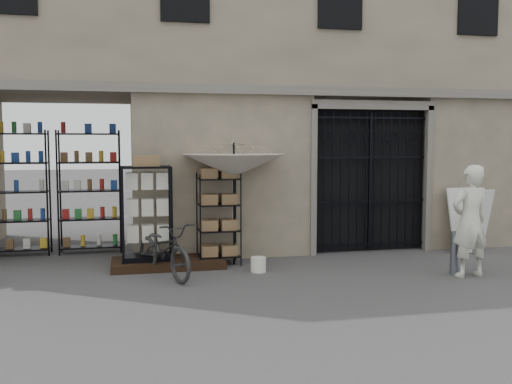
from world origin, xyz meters
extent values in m
plane|color=#242427|center=(0.00, 0.00, 0.00)|extent=(80.00, 80.00, 0.00)
cube|color=gray|center=(0.00, 4.00, 4.50)|extent=(14.00, 4.00, 9.00)
cube|color=black|center=(-4.50, 2.80, 1.50)|extent=(3.00, 1.70, 3.00)
cube|color=black|center=(-4.55, 3.30, 1.25)|extent=(2.70, 0.50, 2.50)
cube|color=black|center=(1.75, 2.28, 1.50)|extent=(2.50, 0.06, 3.00)
cube|color=black|center=(1.75, 2.12, 1.45)|extent=(0.05, 0.05, 2.80)
cube|color=black|center=(-2.40, 1.55, 0.07)|extent=(2.00, 0.90, 0.15)
cube|color=black|center=(-2.76, 1.54, 0.20)|extent=(0.89, 0.60, 0.09)
cube|color=silver|center=(-2.79, 1.28, 0.99)|extent=(0.78, 0.09, 1.57)
cube|color=silver|center=(-2.76, 1.54, 0.90)|extent=(0.75, 0.45, 1.31)
cube|color=olive|center=(-2.76, 1.54, 1.88)|extent=(0.50, 0.40, 0.19)
cube|color=black|center=(-1.46, 1.62, 0.85)|extent=(0.76, 0.55, 1.69)
cube|color=olive|center=(-1.46, 1.62, 0.79)|extent=(0.65, 0.44, 1.27)
cylinder|color=black|center=(-1.18, 1.54, 1.13)|extent=(0.04, 0.04, 2.25)
imported|color=beige|center=(-1.18, 1.54, 1.95)|extent=(1.76, 1.79, 1.52)
cylinder|color=silver|center=(-0.89, 0.83, 0.13)|extent=(0.34, 0.34, 0.26)
imported|color=black|center=(-2.51, 0.83, 0.00)|extent=(0.95, 1.12, 1.80)
cylinder|color=slate|center=(2.35, -0.08, 0.37)|extent=(0.15, 0.15, 0.74)
imported|color=silver|center=(2.51, -0.27, 0.00)|extent=(0.90, 1.95, 0.45)
cube|color=silver|center=(3.72, 1.36, 0.67)|extent=(0.66, 0.42, 1.29)
cube|color=silver|center=(3.64, 1.76, 0.67)|extent=(0.66, 0.42, 1.29)
camera|label=1|loc=(-3.05, -8.72, 2.27)|focal=40.00mm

